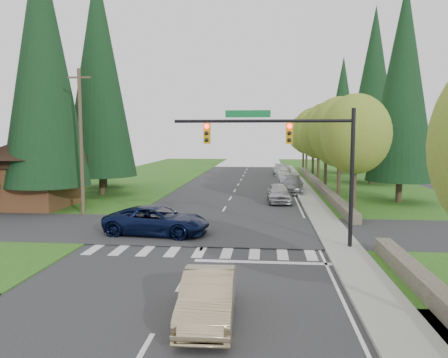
# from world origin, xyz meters

# --- Properties ---
(ground) EXTENTS (120.00, 120.00, 0.00)m
(ground) POSITION_xyz_m (0.00, 0.00, 0.00)
(ground) COLOR #28282B
(ground) RESTS_ON ground
(grass_east) EXTENTS (14.00, 110.00, 0.06)m
(grass_east) POSITION_xyz_m (13.00, 20.00, 0.03)
(grass_east) COLOR #2B5516
(grass_east) RESTS_ON ground
(grass_west) EXTENTS (14.00, 110.00, 0.06)m
(grass_west) POSITION_xyz_m (-13.00, 20.00, 0.03)
(grass_west) COLOR #2B5516
(grass_west) RESTS_ON ground
(cross_street) EXTENTS (120.00, 8.00, 0.10)m
(cross_street) POSITION_xyz_m (0.00, 8.00, 0.00)
(cross_street) COLOR #28282B
(cross_street) RESTS_ON ground
(sidewalk_east) EXTENTS (1.80, 80.00, 0.13)m
(sidewalk_east) POSITION_xyz_m (6.90, 22.00, 0.07)
(sidewalk_east) COLOR gray
(sidewalk_east) RESTS_ON ground
(curb_east) EXTENTS (0.20, 80.00, 0.13)m
(curb_east) POSITION_xyz_m (6.05, 22.00, 0.07)
(curb_east) COLOR gray
(curb_east) RESTS_ON ground
(stone_wall_south) EXTENTS (0.70, 14.00, 0.70)m
(stone_wall_south) POSITION_xyz_m (8.60, -3.00, 0.35)
(stone_wall_south) COLOR #4C4438
(stone_wall_south) RESTS_ON ground
(stone_wall_north) EXTENTS (0.70, 40.00, 0.70)m
(stone_wall_north) POSITION_xyz_m (8.60, 30.00, 0.35)
(stone_wall_north) COLOR #4C4438
(stone_wall_north) RESTS_ON ground
(traffic_signal) EXTENTS (8.70, 0.37, 6.80)m
(traffic_signal) POSITION_xyz_m (4.37, 4.50, 4.98)
(traffic_signal) COLOR black
(traffic_signal) RESTS_ON ground
(brown_building) EXTENTS (8.40, 8.40, 5.40)m
(brown_building) POSITION_xyz_m (-15.00, 15.00, 3.14)
(brown_building) COLOR #4C2D19
(brown_building) RESTS_ON ground
(utility_pole) EXTENTS (1.60, 0.24, 10.00)m
(utility_pole) POSITION_xyz_m (-9.50, 12.00, 5.14)
(utility_pole) COLOR #473828
(utility_pole) RESTS_ON ground
(decid_tree_0) EXTENTS (4.80, 4.80, 8.37)m
(decid_tree_0) POSITION_xyz_m (9.20, 14.00, 5.60)
(decid_tree_0) COLOR #38281C
(decid_tree_0) RESTS_ON ground
(decid_tree_1) EXTENTS (5.20, 5.20, 8.80)m
(decid_tree_1) POSITION_xyz_m (9.30, 21.00, 5.80)
(decid_tree_1) COLOR #38281C
(decid_tree_1) RESTS_ON ground
(decid_tree_2) EXTENTS (5.00, 5.00, 8.82)m
(decid_tree_2) POSITION_xyz_m (9.10, 28.00, 5.93)
(decid_tree_2) COLOR #38281C
(decid_tree_2) RESTS_ON ground
(decid_tree_3) EXTENTS (5.00, 5.00, 8.55)m
(decid_tree_3) POSITION_xyz_m (9.20, 35.00, 5.66)
(decid_tree_3) COLOR #38281C
(decid_tree_3) RESTS_ON ground
(decid_tree_4) EXTENTS (5.40, 5.40, 9.18)m
(decid_tree_4) POSITION_xyz_m (9.30, 42.00, 6.06)
(decid_tree_4) COLOR #38281C
(decid_tree_4) RESTS_ON ground
(decid_tree_5) EXTENTS (4.80, 4.80, 8.30)m
(decid_tree_5) POSITION_xyz_m (9.10, 49.00, 5.53)
(decid_tree_5) COLOR #38281C
(decid_tree_5) RESTS_ON ground
(decid_tree_6) EXTENTS (5.20, 5.20, 8.86)m
(decid_tree_6) POSITION_xyz_m (9.20, 56.00, 5.86)
(decid_tree_6) COLOR #38281C
(decid_tree_6) RESTS_ON ground
(conifer_w_a) EXTENTS (6.12, 6.12, 19.80)m
(conifer_w_a) POSITION_xyz_m (-13.00, 14.00, 10.79)
(conifer_w_a) COLOR #38281C
(conifer_w_a) RESTS_ON ground
(conifer_w_b) EXTENTS (5.44, 5.44, 17.80)m
(conifer_w_b) POSITION_xyz_m (-16.00, 18.00, 9.79)
(conifer_w_b) COLOR #38281C
(conifer_w_b) RESTS_ON ground
(conifer_w_c) EXTENTS (6.46, 6.46, 20.80)m
(conifer_w_c) POSITION_xyz_m (-12.00, 22.00, 11.29)
(conifer_w_c) COLOR #38281C
(conifer_w_c) RESTS_ON ground
(conifer_w_e) EXTENTS (5.78, 5.78, 18.80)m
(conifer_w_e) POSITION_xyz_m (-14.00, 28.00, 10.29)
(conifer_w_e) COLOR #38281C
(conifer_w_e) RESTS_ON ground
(conifer_e_a) EXTENTS (5.44, 5.44, 17.80)m
(conifer_e_a) POSITION_xyz_m (14.00, 20.00, 9.79)
(conifer_e_a) COLOR #38281C
(conifer_e_a) RESTS_ON ground
(conifer_e_b) EXTENTS (6.12, 6.12, 19.80)m
(conifer_e_b) POSITION_xyz_m (15.00, 34.00, 10.79)
(conifer_e_b) COLOR #38281C
(conifer_e_b) RESTS_ON ground
(conifer_e_c) EXTENTS (5.10, 5.10, 16.80)m
(conifer_e_c) POSITION_xyz_m (14.00, 48.00, 9.29)
(conifer_e_c) COLOR #38281C
(conifer_e_c) RESTS_ON ground
(sedan_champagne) EXTENTS (1.71, 4.44, 1.44)m
(sedan_champagne) POSITION_xyz_m (1.41, -4.36, 0.72)
(sedan_champagne) COLOR tan
(sedan_champagne) RESTS_ON ground
(suv_navy) EXTENTS (6.06, 3.33, 1.61)m
(suv_navy) POSITION_xyz_m (-2.88, 6.55, 0.80)
(suv_navy) COLOR #0A1233
(suv_navy) RESTS_ON ground
(parked_car_a) EXTENTS (2.06, 4.74, 1.59)m
(parked_car_a) POSITION_xyz_m (4.20, 19.09, 0.80)
(parked_car_a) COLOR #A8A7AC
(parked_car_a) RESTS_ON ground
(parked_car_b) EXTENTS (2.59, 5.45, 1.53)m
(parked_car_b) POSITION_xyz_m (5.60, 25.15, 0.77)
(parked_car_b) COLOR gray
(parked_car_b) RESTS_ON ground
(parked_car_c) EXTENTS (2.05, 4.55, 1.45)m
(parked_car_c) POSITION_xyz_m (5.17, 30.75, 0.72)
(parked_car_c) COLOR #9E9DA2
(parked_car_c) RESTS_ON ground
(parked_car_d) EXTENTS (2.17, 4.30, 1.40)m
(parked_car_d) POSITION_xyz_m (5.60, 42.50, 0.70)
(parked_car_d) COLOR white
(parked_car_d) RESTS_ON ground
(parked_car_e) EXTENTS (2.40, 5.37, 1.53)m
(parked_car_e) POSITION_xyz_m (5.20, 43.77, 0.76)
(parked_car_e) COLOR #ACADB1
(parked_car_e) RESTS_ON ground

